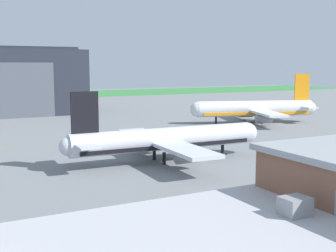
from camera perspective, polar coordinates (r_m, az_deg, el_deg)
name	(u,v)px	position (r m, az deg, el deg)	size (l,w,h in m)	color
ground_plane	(131,165)	(71.33, -4.75, -4.97)	(440.00, 440.00, 0.00)	slate
airliner_near_right	(166,140)	(72.96, -0.20, -1.75)	(35.17, 29.32, 11.83)	silver
airliner_far_left	(254,109)	(124.32, 10.92, 2.13)	(34.07, 30.42, 13.31)	silver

